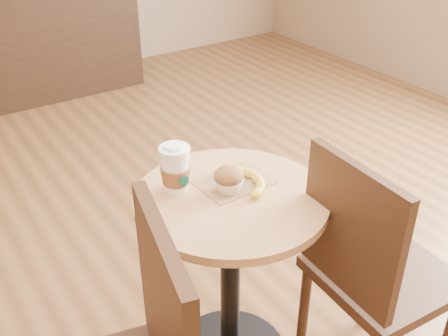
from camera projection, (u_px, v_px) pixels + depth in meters
name	position (u px, v px, depth m)	size (l,w,h in m)	color
cafe_table	(231.00, 256.00, 1.78)	(0.62, 0.62, 0.75)	black
chair_right	(371.00, 270.00, 1.69)	(0.44, 0.44, 0.94)	#392113
kraft_bag	(234.00, 181.00, 1.72)	(0.24, 0.18, 0.00)	olive
coffee_cup	(175.00, 170.00, 1.64)	(0.10, 0.10, 0.16)	white
muffin	(229.00, 179.00, 1.65)	(0.10, 0.10, 0.09)	silver
banana	(247.00, 179.00, 1.70)	(0.12, 0.23, 0.03)	gold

